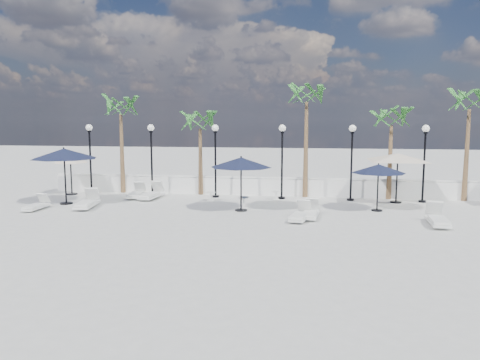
# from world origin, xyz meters

# --- Properties ---
(ground) EXTENTS (100.00, 100.00, 0.00)m
(ground) POSITION_xyz_m (0.00, 0.00, 0.00)
(ground) COLOR #A9A8A3
(ground) RESTS_ON ground
(balustrade) EXTENTS (26.00, 0.30, 1.01)m
(balustrade) POSITION_xyz_m (0.00, 7.50, 0.47)
(balustrade) COLOR white
(balustrade) RESTS_ON ground
(lamppost_0) EXTENTS (0.36, 0.36, 3.84)m
(lamppost_0) POSITION_xyz_m (-10.50, 6.50, 2.49)
(lamppost_0) COLOR black
(lamppost_0) RESTS_ON ground
(lamppost_1) EXTENTS (0.36, 0.36, 3.84)m
(lamppost_1) POSITION_xyz_m (-7.00, 6.50, 2.49)
(lamppost_1) COLOR black
(lamppost_1) RESTS_ON ground
(lamppost_2) EXTENTS (0.36, 0.36, 3.84)m
(lamppost_2) POSITION_xyz_m (-3.50, 6.50, 2.49)
(lamppost_2) COLOR black
(lamppost_2) RESTS_ON ground
(lamppost_3) EXTENTS (0.36, 0.36, 3.84)m
(lamppost_3) POSITION_xyz_m (0.00, 6.50, 2.49)
(lamppost_3) COLOR black
(lamppost_3) RESTS_ON ground
(lamppost_4) EXTENTS (0.36, 0.36, 3.84)m
(lamppost_4) POSITION_xyz_m (3.50, 6.50, 2.49)
(lamppost_4) COLOR black
(lamppost_4) RESTS_ON ground
(lamppost_5) EXTENTS (0.36, 0.36, 3.84)m
(lamppost_5) POSITION_xyz_m (7.00, 6.50, 2.49)
(lamppost_5) COLOR black
(lamppost_5) RESTS_ON ground
(palm_0) EXTENTS (2.60, 2.60, 5.50)m
(palm_0) POSITION_xyz_m (-9.00, 7.30, 4.53)
(palm_0) COLOR brown
(palm_0) RESTS_ON ground
(palm_1) EXTENTS (2.60, 2.60, 4.70)m
(palm_1) POSITION_xyz_m (-4.50, 7.30, 3.75)
(palm_1) COLOR brown
(palm_1) RESTS_ON ground
(palm_2) EXTENTS (2.60, 2.60, 6.10)m
(palm_2) POSITION_xyz_m (1.20, 7.30, 5.12)
(palm_2) COLOR brown
(palm_2) RESTS_ON ground
(palm_3) EXTENTS (2.60, 2.60, 4.90)m
(palm_3) POSITION_xyz_m (5.50, 7.30, 3.95)
(palm_3) COLOR brown
(palm_3) RESTS_ON ground
(palm_4) EXTENTS (2.60, 2.60, 5.70)m
(palm_4) POSITION_xyz_m (9.20, 7.30, 4.73)
(palm_4) COLOR brown
(palm_4) RESTS_ON ground
(lounger_0) EXTENTS (0.98, 2.13, 0.77)m
(lounger_0) POSITION_xyz_m (-8.80, 2.59, 0.26)
(lounger_0) COLOR white
(lounger_0) RESTS_ON ground
(lounger_1) EXTENTS (0.55, 1.64, 0.61)m
(lounger_1) POSITION_xyz_m (-10.89, 1.80, 0.21)
(lounger_1) COLOR white
(lounger_1) RESTS_ON ground
(lounger_2) EXTENTS (0.79, 1.91, 0.69)m
(lounger_2) POSITION_xyz_m (-7.59, 5.69, 0.23)
(lounger_2) COLOR white
(lounger_2) RESTS_ON ground
(lounger_3) EXTENTS (0.86, 2.10, 0.76)m
(lounger_3) POSITION_xyz_m (-6.68, 5.45, 0.26)
(lounger_3) COLOR white
(lounger_3) RESTS_ON ground
(lounger_4) EXTENTS (0.94, 1.90, 0.68)m
(lounger_4) POSITION_xyz_m (1.08, 1.36, 0.23)
(lounger_4) COLOR white
(lounger_4) RESTS_ON ground
(lounger_5) EXTENTS (0.78, 2.05, 0.75)m
(lounger_5) POSITION_xyz_m (6.39, 1.25, 0.25)
(lounger_5) COLOR white
(lounger_5) RESTS_ON ground
(lounger_6) EXTENTS (0.75, 1.84, 0.67)m
(lounger_6) POSITION_xyz_m (1.50, 1.88, 0.23)
(lounger_6) COLOR white
(lounger_6) RESTS_ON ground
(side_table_0) EXTENTS (0.47, 0.47, 0.46)m
(side_table_0) POSITION_xyz_m (-3.50, 5.28, 0.28)
(side_table_0) COLOR white
(side_table_0) RESTS_ON ground
(side_table_1) EXTENTS (0.54, 0.54, 0.52)m
(side_table_1) POSITION_xyz_m (-1.58, 3.60, 0.31)
(side_table_1) COLOR white
(side_table_1) RESTS_ON ground
(side_table_2) EXTENTS (0.45, 0.45, 0.44)m
(side_table_2) POSITION_xyz_m (-0.27, 6.20, 0.26)
(side_table_2) COLOR white
(side_table_2) RESTS_ON ground
(parasol_navy_left) EXTENTS (3.15, 3.15, 2.78)m
(parasol_navy_left) POSITION_xyz_m (-10.32, 3.43, 2.45)
(parasol_navy_left) COLOR black
(parasol_navy_left) RESTS_ON ground
(parasol_navy_mid) EXTENTS (2.77, 2.77, 2.49)m
(parasol_navy_mid) POSITION_xyz_m (-1.61, 3.00, 2.18)
(parasol_navy_mid) COLOR black
(parasol_navy_mid) RESTS_ON ground
(parasol_navy_right) EXTENTS (2.42, 2.42, 2.17)m
(parasol_navy_right) POSITION_xyz_m (4.46, 3.90, 1.90)
(parasol_navy_right) COLOR black
(parasol_navy_right) RESTS_ON ground
(parasol_cream_sq_a) EXTENTS (5.35, 5.35, 2.63)m
(parasol_cream_sq_a) POSITION_xyz_m (5.68, 6.20, 2.43)
(parasol_cream_sq_a) COLOR black
(parasol_cream_sq_a) RESTS_ON ground
(parasol_cream_small) EXTENTS (1.87, 1.87, 2.29)m
(parasol_cream_small) POSITION_xyz_m (-11.51, 6.20, 1.96)
(parasol_cream_small) COLOR black
(parasol_cream_small) RESTS_ON ground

